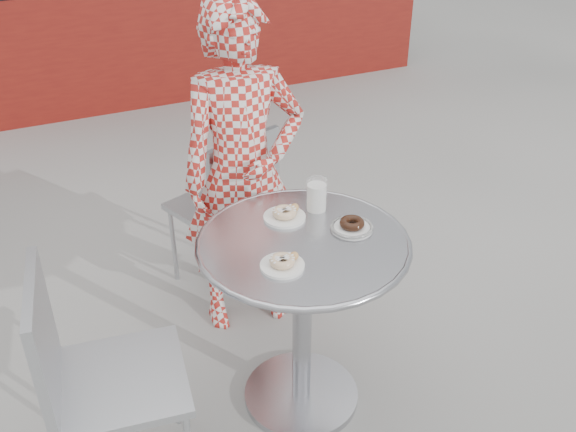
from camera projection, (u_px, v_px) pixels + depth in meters
name	position (u px, v px, depth m)	size (l,w,h in m)	color
ground	(296.00, 402.00, 2.72)	(60.00, 60.00, 0.00)	#A3A19B
bistro_table	(303.00, 283.00, 2.43)	(0.79, 0.79, 0.80)	silver
chair_far	(224.00, 237.00, 3.32)	(0.54, 0.54, 0.89)	#AFB2B7
chair_left	(124.00, 420.00, 2.28)	(0.50, 0.50, 0.92)	#AFB2B7
seated_person	(243.00, 174.00, 2.83)	(0.57, 0.37, 1.55)	#B1221B
plate_far	(285.00, 214.00, 2.46)	(0.16, 0.16, 0.04)	white
plate_near	(283.00, 263.00, 2.18)	(0.15, 0.15, 0.04)	white
plate_checker	(352.00, 226.00, 2.39)	(0.16, 0.16, 0.04)	white
milk_cup	(317.00, 196.00, 2.49)	(0.08, 0.08, 0.13)	white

